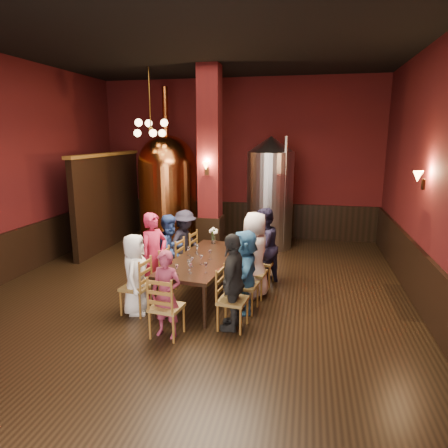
% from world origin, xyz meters
% --- Properties ---
extents(room, '(10.00, 10.02, 4.50)m').
position_xyz_m(room, '(0.00, 0.00, 2.25)').
color(room, black).
rests_on(room, ground).
extents(wainscot_right, '(0.08, 9.90, 1.00)m').
position_xyz_m(wainscot_right, '(3.96, 0.00, 0.50)').
color(wainscot_right, black).
rests_on(wainscot_right, ground).
extents(wainscot_back, '(7.90, 0.08, 1.00)m').
position_xyz_m(wainscot_back, '(0.00, 4.96, 0.50)').
color(wainscot_back, black).
rests_on(wainscot_back, ground).
extents(column, '(0.58, 0.58, 4.50)m').
position_xyz_m(column, '(-0.30, 2.80, 2.25)').
color(column, '#4B1010').
rests_on(column, ground).
extents(partition, '(0.22, 3.50, 2.40)m').
position_xyz_m(partition, '(-3.20, 3.20, 1.20)').
color(partition, black).
rests_on(partition, ground).
extents(pendant_cluster, '(0.90, 0.90, 1.70)m').
position_xyz_m(pendant_cluster, '(-1.80, 2.90, 3.10)').
color(pendant_cluster, '#A57226').
rests_on(pendant_cluster, room).
extents(sconce_wall, '(0.20, 0.20, 0.36)m').
position_xyz_m(sconce_wall, '(3.90, 0.80, 2.20)').
color(sconce_wall, black).
rests_on(sconce_wall, room).
extents(sconce_column, '(0.20, 0.20, 0.36)m').
position_xyz_m(sconce_column, '(-0.30, 2.50, 2.20)').
color(sconce_column, black).
rests_on(sconce_column, column).
extents(dining_table, '(1.28, 2.50, 0.75)m').
position_xyz_m(dining_table, '(0.22, 0.26, 0.69)').
color(dining_table, black).
rests_on(dining_table, ground).
extents(chair_0, '(0.51, 0.51, 0.92)m').
position_xyz_m(chair_0, '(-0.74, -0.64, 0.46)').
color(chair_0, brown).
rests_on(chair_0, ground).
extents(person_0, '(0.55, 0.73, 1.36)m').
position_xyz_m(person_0, '(-0.74, -0.64, 0.68)').
color(person_0, white).
rests_on(person_0, ground).
extents(chair_1, '(0.51, 0.51, 0.92)m').
position_xyz_m(chair_1, '(-0.66, 0.03, 0.46)').
color(chair_1, brown).
rests_on(chair_1, ground).
extents(person_1, '(0.60, 0.69, 1.59)m').
position_xyz_m(person_1, '(-0.66, 0.03, 0.80)').
color(person_1, '#B61F44').
rests_on(person_1, ground).
extents(chair_2, '(0.51, 0.51, 0.92)m').
position_xyz_m(chair_2, '(-0.58, 0.68, 0.46)').
color(chair_2, brown).
rests_on(chair_2, ground).
extents(person_2, '(0.52, 0.77, 1.44)m').
position_xyz_m(person_2, '(-0.58, 0.68, 0.72)').
color(person_2, navy).
rests_on(person_2, ground).
extents(chair_3, '(0.51, 0.51, 0.92)m').
position_xyz_m(chair_3, '(-0.51, 1.35, 0.46)').
color(chair_3, brown).
rests_on(chair_3, ground).
extents(person_3, '(0.76, 1.02, 1.40)m').
position_xyz_m(person_3, '(-0.51, 1.35, 0.70)').
color(person_3, black).
rests_on(person_3, ground).
extents(chair_4, '(0.51, 0.51, 0.92)m').
position_xyz_m(chair_4, '(0.95, -0.84, 0.46)').
color(chair_4, brown).
rests_on(chair_4, ground).
extents(person_4, '(0.41, 0.90, 1.51)m').
position_xyz_m(person_4, '(0.95, -0.84, 0.76)').
color(person_4, black).
rests_on(person_4, ground).
extents(chair_5, '(0.51, 0.51, 0.92)m').
position_xyz_m(chair_5, '(1.03, -0.17, 0.46)').
color(chair_5, brown).
rests_on(chair_5, ground).
extents(person_5, '(0.65, 1.37, 1.41)m').
position_xyz_m(person_5, '(1.03, -0.17, 0.71)').
color(person_5, teal).
rests_on(person_5, ground).
extents(chair_6, '(0.51, 0.51, 0.92)m').
position_xyz_m(chair_6, '(1.10, 0.48, 0.46)').
color(chair_6, brown).
rests_on(chair_6, ground).
extents(person_6, '(0.77, 0.91, 1.59)m').
position_xyz_m(person_6, '(1.10, 0.48, 0.79)').
color(person_6, white).
rests_on(person_6, ground).
extents(chair_7, '(0.51, 0.51, 0.92)m').
position_xyz_m(chair_7, '(1.18, 1.15, 0.46)').
color(chair_7, brown).
rests_on(chair_7, ground).
extents(person_7, '(0.68, 0.84, 1.55)m').
position_xyz_m(person_7, '(1.18, 1.15, 0.78)').
color(person_7, black).
rests_on(person_7, ground).
extents(chair_8, '(0.51, 0.51, 0.92)m').
position_xyz_m(chair_8, '(0.04, -1.28, 0.46)').
color(chair_8, brown).
rests_on(chair_8, ground).
extents(person_8, '(0.52, 0.38, 1.31)m').
position_xyz_m(person_8, '(0.04, -1.28, 0.66)').
color(person_8, '#882D46').
rests_on(person_8, ground).
extents(copper_kettle, '(1.92, 1.92, 4.17)m').
position_xyz_m(copper_kettle, '(-1.77, 3.88, 1.52)').
color(copper_kettle, black).
rests_on(copper_kettle, ground).
extents(steel_vessel, '(1.30, 1.30, 2.91)m').
position_xyz_m(steel_vessel, '(1.03, 3.94, 1.46)').
color(steel_vessel, '#B2B2B7').
rests_on(steel_vessel, ground).
extents(rose_vase, '(0.20, 0.20, 0.33)m').
position_xyz_m(rose_vase, '(0.14, 1.27, 0.97)').
color(rose_vase, white).
rests_on(rose_vase, dining_table).
extents(wine_glass_0, '(0.07, 0.07, 0.17)m').
position_xyz_m(wine_glass_0, '(0.01, -0.71, 0.83)').
color(wine_glass_0, white).
rests_on(wine_glass_0, dining_table).
extents(wine_glass_1, '(0.07, 0.07, 0.17)m').
position_xyz_m(wine_glass_1, '(-0.01, 0.53, 0.83)').
color(wine_glass_1, white).
rests_on(wine_glass_1, dining_table).
extents(wine_glass_2, '(0.07, 0.07, 0.17)m').
position_xyz_m(wine_glass_2, '(-0.11, 0.33, 0.83)').
color(wine_glass_2, white).
rests_on(wine_glass_2, dining_table).
extents(wine_glass_3, '(0.07, 0.07, 0.17)m').
position_xyz_m(wine_glass_3, '(0.14, -0.28, 0.83)').
color(wine_glass_3, white).
rests_on(wine_glass_3, dining_table).
extents(wine_glass_4, '(0.07, 0.07, 0.17)m').
position_xyz_m(wine_glass_4, '(0.14, -0.44, 0.83)').
color(wine_glass_4, white).
rests_on(wine_glass_4, dining_table).
extents(wine_glass_5, '(0.07, 0.07, 0.17)m').
position_xyz_m(wine_glass_5, '(0.44, -0.52, 0.83)').
color(wine_glass_5, white).
rests_on(wine_glass_5, dining_table).
extents(wine_glass_6, '(0.07, 0.07, 0.17)m').
position_xyz_m(wine_glass_6, '(0.02, 0.46, 0.83)').
color(wine_glass_6, white).
rests_on(wine_glass_6, dining_table).
extents(wine_glass_7, '(0.07, 0.07, 0.17)m').
position_xyz_m(wine_glass_7, '(0.19, -0.58, 0.83)').
color(wine_glass_7, white).
rests_on(wine_glass_7, dining_table).
extents(wine_glass_8, '(0.07, 0.07, 0.17)m').
position_xyz_m(wine_glass_8, '(0.25, -0.12, 0.83)').
color(wine_glass_8, white).
rests_on(wine_glass_8, dining_table).
extents(wine_glass_9, '(0.07, 0.07, 0.17)m').
position_xyz_m(wine_glass_9, '(0.33, 0.19, 0.83)').
color(wine_glass_9, white).
rests_on(wine_glass_9, dining_table).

